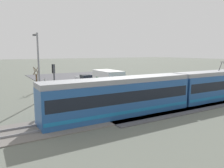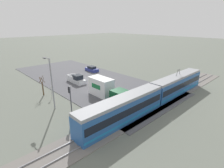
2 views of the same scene
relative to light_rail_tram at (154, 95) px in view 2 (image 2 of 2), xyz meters
The scene contains 11 objects.
ground_plane 19.83m from the light_rail_tram, 89.86° to the right, with size 320.00×320.00×0.00m, color #60665B.
road_surface 19.83m from the light_rail_tram, 89.86° to the right, with size 19.00×45.54×0.08m.
rail_bed 1.73m from the light_rail_tram, ahead, with size 52.90×4.40×0.22m.
light_rail_tram is the anchor object (origin of this frame).
box_truck 8.89m from the light_rail_tram, 64.43° to the right, with size 2.48×8.33×3.35m.
pickup_truck 19.04m from the light_rail_tram, 80.35° to the right, with size 1.92×5.29×1.91m.
sedan_car_0 25.08m from the light_rail_tram, 102.68° to the right, with size 1.79×4.27×1.43m.
traffic_light_pole 13.62m from the light_rail_tram, 26.39° to the right, with size 0.28×0.47×4.65m.
street_tree 20.44m from the light_rail_tram, 54.64° to the right, with size 0.91×0.76×3.80m.
street_lamp_near_crossing 16.69m from the light_rail_tram, 38.79° to the right, with size 0.36×1.95×8.16m.
no_parking_sign 18.40m from the light_rail_tram, 52.72° to the right, with size 0.32×0.08×2.16m.
Camera 2 is at (23.41, 34.32, 12.94)m, focal length 28.00 mm.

